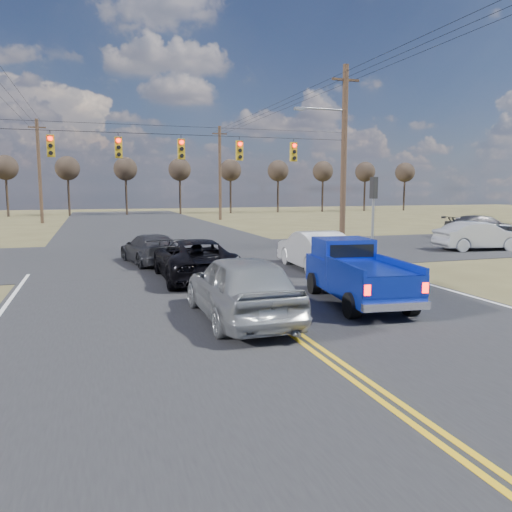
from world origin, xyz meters
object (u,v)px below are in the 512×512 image
object	(u,v)px
white_car_queue	(314,250)
cross_car_east_near	(479,236)
cross_car_east_far	(483,226)
pickup_truck	(356,273)
silver_suv	(241,287)
black_suv	(194,259)
dgrey_car_queue	(151,249)

from	to	relation	value
white_car_queue	cross_car_east_near	xyz separation A→B (m)	(11.33, 3.08, -0.02)
white_car_queue	cross_car_east_far	distance (m)	19.09
cross_car_east_far	white_car_queue	bearing A→B (deg)	126.63
pickup_truck	white_car_queue	distance (m)	6.32
silver_suv	pickup_truck	bearing A→B (deg)	-167.67
pickup_truck	black_suv	world-z (taller)	pickup_truck
white_car_queue	cross_car_east_near	distance (m)	11.74
silver_suv	white_car_queue	xyz separation A→B (m)	(5.26, 6.97, -0.07)
silver_suv	dgrey_car_queue	xyz separation A→B (m)	(-1.10, 10.53, -0.20)
white_car_queue	cross_car_east_far	size ratio (longest dim) A/B	0.92
black_suv	cross_car_east_far	distance (m)	24.23
cross_car_east_near	cross_car_east_far	world-z (taller)	cross_car_east_near
pickup_truck	cross_car_east_far	xyz separation A→B (m)	(18.38, 15.00, -0.11)
silver_suv	black_suv	xyz separation A→B (m)	(0.00, 6.06, -0.11)
cross_car_east_far	dgrey_car_queue	bearing A→B (deg)	111.80
silver_suv	cross_car_east_near	world-z (taller)	silver_suv
cross_car_east_near	cross_car_east_far	size ratio (longest dim) A/B	0.90
black_suv	dgrey_car_queue	size ratio (longest dim) A/B	1.18
dgrey_car_queue	cross_car_east_far	world-z (taller)	cross_car_east_far
silver_suv	white_car_queue	size ratio (longest dim) A/B	1.05
dgrey_car_queue	black_suv	bearing A→B (deg)	94.48
pickup_truck	cross_car_east_near	distance (m)	15.77
cross_car_east_far	pickup_truck	bearing A→B (deg)	138.21
cross_car_east_near	cross_car_east_far	distance (m)	8.04
black_suv	white_car_queue	distance (m)	5.34
silver_suv	black_suv	size ratio (longest dim) A/B	0.93
cross_car_east_far	black_suv	bearing A→B (deg)	122.76
black_suv	pickup_truck	bearing A→B (deg)	126.30
dgrey_car_queue	cross_car_east_near	xyz separation A→B (m)	(17.69, -0.49, 0.11)
black_suv	cross_car_east_near	distance (m)	17.06
white_car_queue	dgrey_car_queue	xyz separation A→B (m)	(-6.37, 3.56, -0.13)
silver_suv	black_suv	distance (m)	6.06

